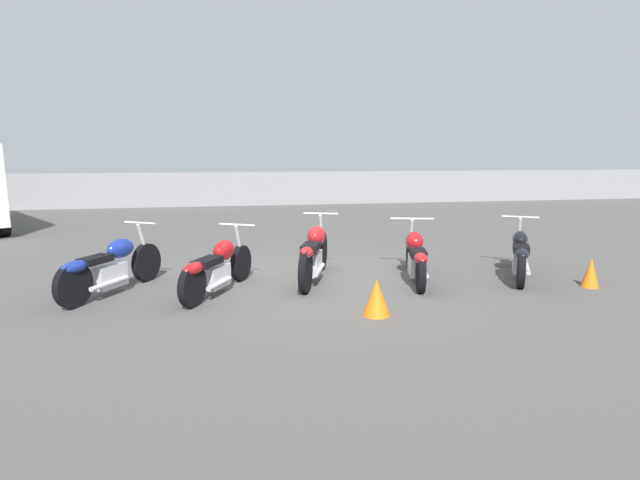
% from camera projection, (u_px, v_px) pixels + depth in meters
% --- Properties ---
extents(ground_plane, '(60.00, 60.00, 0.00)m').
position_uv_depth(ground_plane, '(321.00, 280.00, 8.18)').
color(ground_plane, '#514F4C').
extents(fence_back, '(40.00, 0.04, 1.31)m').
position_uv_depth(fence_back, '(266.00, 189.00, 19.60)').
color(fence_back, gray).
rests_on(fence_back, ground_plane).
extents(motorcycle_slot_0, '(1.14, 1.89, 0.98)m').
position_uv_depth(motorcycle_slot_0, '(111.00, 267.00, 7.29)').
color(motorcycle_slot_0, black).
rests_on(motorcycle_slot_0, ground_plane).
extents(motorcycle_slot_1, '(1.09, 1.87, 0.95)m').
position_uv_depth(motorcycle_slot_1, '(217.00, 267.00, 7.32)').
color(motorcycle_slot_1, black).
rests_on(motorcycle_slot_1, ground_plane).
extents(motorcycle_slot_2, '(0.92, 2.09, 1.03)m').
position_uv_depth(motorcycle_slot_2, '(314.00, 254.00, 8.04)').
color(motorcycle_slot_2, black).
rests_on(motorcycle_slot_2, ground_plane).
extents(motorcycle_slot_3, '(0.88, 2.09, 0.93)m').
position_uv_depth(motorcycle_slot_3, '(416.00, 256.00, 8.09)').
color(motorcycle_slot_3, black).
rests_on(motorcycle_slot_3, ground_plane).
extents(motorcycle_slot_4, '(1.15, 1.85, 0.95)m').
position_uv_depth(motorcycle_slot_4, '(520.00, 254.00, 8.26)').
color(motorcycle_slot_4, black).
rests_on(motorcycle_slot_4, ground_plane).
extents(traffic_cone_near, '(0.35, 0.35, 0.48)m').
position_uv_depth(traffic_cone_near, '(376.00, 297.00, 6.35)').
color(traffic_cone_near, orange).
rests_on(traffic_cone_near, ground_plane).
extents(traffic_cone_far, '(0.26, 0.26, 0.46)m').
position_uv_depth(traffic_cone_far, '(591.00, 272.00, 7.70)').
color(traffic_cone_far, orange).
rests_on(traffic_cone_far, ground_plane).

